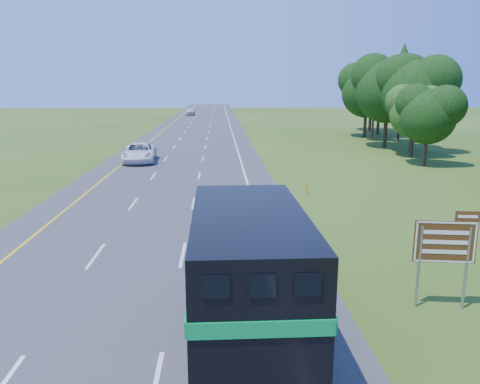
{
  "coord_description": "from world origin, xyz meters",
  "views": [
    {
      "loc": [
        3.41,
        -7.89,
        7.04
      ],
      "look_at": [
        4.5,
        15.97,
        1.62
      ],
      "focal_mm": 35.0,
      "sensor_mm": 36.0,
      "label": 1
    }
  ],
  "objects_px": {
    "horse_truck": "(247,271)",
    "white_suv": "(139,153)",
    "far_car": "(190,111)",
    "exit_sign": "(446,246)"
  },
  "relations": [
    {
      "from": "far_car",
      "to": "exit_sign",
      "type": "relative_size",
      "value": 1.59
    },
    {
      "from": "horse_truck",
      "to": "exit_sign",
      "type": "relative_size",
      "value": 2.75
    },
    {
      "from": "white_suv",
      "to": "exit_sign",
      "type": "xyz_separation_m",
      "value": [
        14.63,
        -30.52,
        1.2
      ]
    },
    {
      "from": "horse_truck",
      "to": "white_suv",
      "type": "xyz_separation_m",
      "value": [
        -8.22,
        32.38,
        -1.24
      ]
    },
    {
      "from": "white_suv",
      "to": "far_car",
      "type": "bearing_deg",
      "value": 85.37
    },
    {
      "from": "horse_truck",
      "to": "white_suv",
      "type": "relative_size",
      "value": 1.42
    },
    {
      "from": "horse_truck",
      "to": "white_suv",
      "type": "bearing_deg",
      "value": 103.64
    },
    {
      "from": "horse_truck",
      "to": "exit_sign",
      "type": "distance_m",
      "value": 6.68
    },
    {
      "from": "white_suv",
      "to": "far_car",
      "type": "distance_m",
      "value": 73.28
    },
    {
      "from": "white_suv",
      "to": "horse_truck",
      "type": "bearing_deg",
      "value": -79.94
    }
  ]
}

